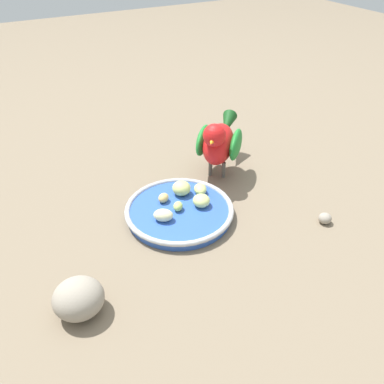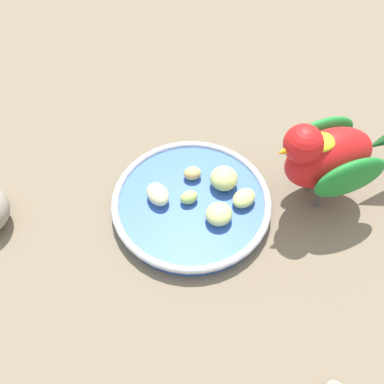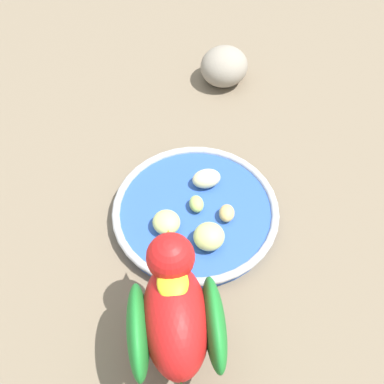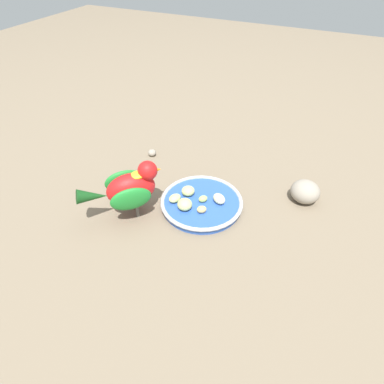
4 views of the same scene
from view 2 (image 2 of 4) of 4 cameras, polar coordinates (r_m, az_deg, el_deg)
ground_plane at (r=0.68m, az=-1.06°, el=-1.02°), size 4.00×4.00×0.00m
feeding_bowl at (r=0.66m, az=-0.07°, el=-1.41°), size 0.22×0.22×0.02m
apple_piece_0 at (r=0.66m, az=3.85°, el=1.64°), size 0.05×0.05×0.03m
apple_piece_1 at (r=0.65m, az=-0.37°, el=-0.64°), size 0.03×0.03×0.02m
apple_piece_2 at (r=0.68m, az=-0.15°, el=2.32°), size 0.03×0.03×0.02m
apple_piece_3 at (r=0.65m, az=6.27°, el=-0.74°), size 0.04×0.04×0.02m
apple_piece_4 at (r=0.65m, az=-4.13°, el=-0.27°), size 0.05×0.05×0.02m
apple_piece_5 at (r=0.63m, az=3.25°, el=-2.65°), size 0.05×0.04×0.02m
parrot at (r=0.65m, az=16.49°, el=4.33°), size 0.18×0.17×0.15m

